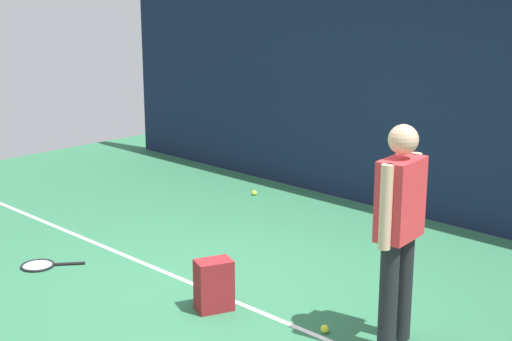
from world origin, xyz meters
The scene contains 8 objects.
ground_plane centered at (0.00, 0.00, 0.00)m, with size 12.00×12.00×0.00m, color #2D6B47.
back_fence centered at (0.00, 3.00, 1.41)m, with size 10.00×0.10×2.82m, color #141E38.
court_line centered at (0.00, -0.20, 0.00)m, with size 9.00×0.05×0.00m, color white.
tennis_player centered at (1.74, 0.12, 0.97)m, with size 0.26×0.53×1.70m.
tennis_racket centered at (-1.61, -0.94, 0.01)m, with size 0.52×0.59×0.03m.
backpack centered at (0.30, -0.42, 0.21)m, with size 0.36×0.35×0.44m.
tennis_ball_near_player centered at (1.25, -0.11, 0.03)m, with size 0.07×0.07×0.07m, color #CCE033.
tennis_ball_by_fence centered at (-1.84, 2.26, 0.03)m, with size 0.07×0.07×0.07m, color #CCE033.
Camera 1 is at (4.61, -4.34, 2.69)m, focal length 52.43 mm.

